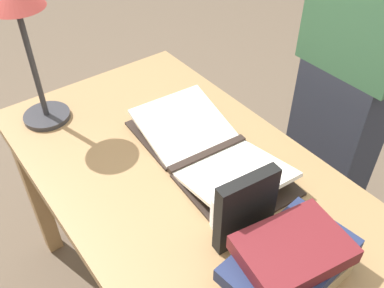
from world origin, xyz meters
The scene contains 7 objects.
reading_desk centered at (0.00, 0.00, 0.62)m, with size 1.23×0.72×0.73m.
open_book centered at (0.00, -0.10, 0.75)m, with size 0.57×0.31×0.07m.
book_stack_tall centered at (-0.42, 0.01, 0.79)m, with size 0.21×0.31×0.13m.
book_standing_upright centered at (-0.28, 0.02, 0.83)m, with size 0.05×0.16×0.20m.
reading_lamp centered at (0.47, 0.21, 1.08)m, with size 0.16×0.16×0.46m.
coffee_mug centered at (-0.22, 0.02, 0.78)m, with size 0.08×0.12×0.10m.
person_reader centered at (-0.02, -0.72, 0.85)m, with size 0.36×0.22×1.72m.
Camera 1 is at (-0.72, 0.51, 1.60)m, focal length 40.00 mm.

